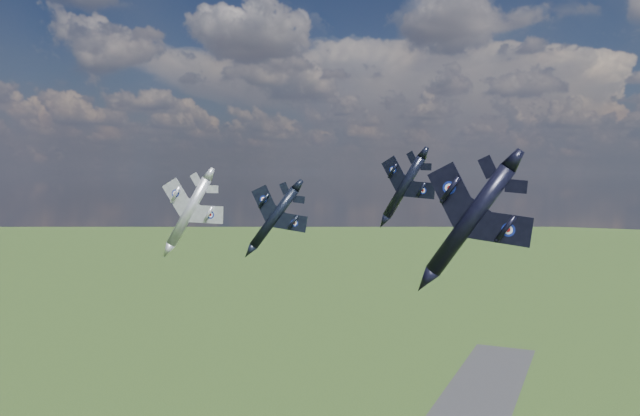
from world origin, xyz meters
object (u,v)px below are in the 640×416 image
at_px(jet_high_navy, 404,187).
at_px(jet_left_silver, 189,212).
at_px(jet_lead_navy, 274,218).
at_px(jet_right_navy, 470,221).

relative_size(jet_high_navy, jet_left_silver, 0.93).
bearing_deg(jet_high_navy, jet_left_silver, -146.37).
bearing_deg(jet_lead_navy, jet_high_navy, 10.21).
bearing_deg(jet_right_navy, jet_high_navy, 115.96).
height_order(jet_high_navy, jet_left_silver, jet_high_navy).
bearing_deg(jet_right_navy, jet_lead_navy, 144.03).
xyz_separation_m(jet_right_navy, jet_high_navy, (-16.15, 33.35, 2.28)).
bearing_deg(jet_high_navy, jet_right_navy, -56.89).
bearing_deg(jet_high_navy, jet_lead_navy, -146.41).
relative_size(jet_lead_navy, jet_left_silver, 0.94).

